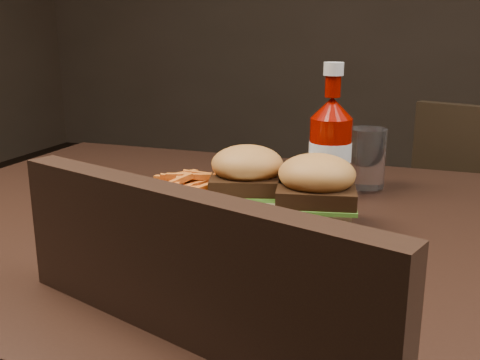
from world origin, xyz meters
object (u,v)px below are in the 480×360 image
(ketchup_bottle, at_px, (330,159))
(dining_table, at_px, (277,237))
(plate, at_px, (238,211))
(tumbler, at_px, (366,158))

(ketchup_bottle, bearing_deg, dining_table, -104.04)
(plate, distance_m, tumbler, 0.26)
(dining_table, relative_size, tumbler, 12.04)
(plate, height_order, tumbler, tumbler)
(dining_table, height_order, ketchup_bottle, ketchup_bottle)
(dining_table, relative_size, plate, 4.10)
(ketchup_bottle, bearing_deg, plate, -126.65)
(ketchup_bottle, distance_m, tumbler, 0.08)
(plate, xyz_separation_m, tumbler, (0.16, 0.20, 0.05))
(plate, xyz_separation_m, ketchup_bottle, (0.11, 0.14, 0.06))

